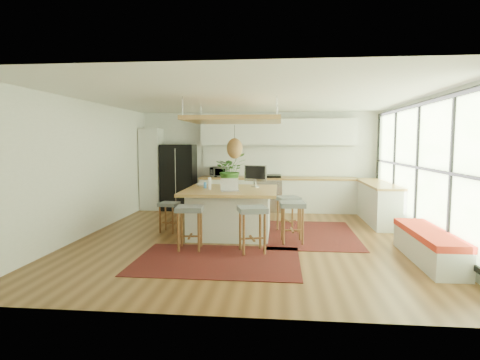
# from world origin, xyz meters

# --- Properties ---
(floor) EXTENTS (7.00, 7.00, 0.00)m
(floor) POSITION_xyz_m (0.00, 0.00, 0.00)
(floor) COLOR #523117
(floor) RESTS_ON ground
(ceiling) EXTENTS (7.00, 7.00, 0.00)m
(ceiling) POSITION_xyz_m (0.00, 0.00, 2.70)
(ceiling) COLOR white
(ceiling) RESTS_ON ground
(wall_back) EXTENTS (6.50, 0.00, 6.50)m
(wall_back) POSITION_xyz_m (0.00, 3.50, 1.35)
(wall_back) COLOR silver
(wall_back) RESTS_ON ground
(wall_front) EXTENTS (6.50, 0.00, 6.50)m
(wall_front) POSITION_xyz_m (0.00, -3.50, 1.35)
(wall_front) COLOR silver
(wall_front) RESTS_ON ground
(wall_left) EXTENTS (0.00, 7.00, 7.00)m
(wall_left) POSITION_xyz_m (-3.25, 0.00, 1.35)
(wall_left) COLOR silver
(wall_left) RESTS_ON ground
(wall_right) EXTENTS (0.00, 7.00, 7.00)m
(wall_right) POSITION_xyz_m (3.25, 0.00, 1.35)
(wall_right) COLOR silver
(wall_right) RESTS_ON ground
(window_wall) EXTENTS (0.10, 6.20, 2.60)m
(window_wall) POSITION_xyz_m (3.22, 0.00, 1.40)
(window_wall) COLOR black
(window_wall) RESTS_ON wall_right
(pantry) EXTENTS (0.55, 0.60, 2.25)m
(pantry) POSITION_xyz_m (-2.95, 3.18, 1.12)
(pantry) COLOR silver
(pantry) RESTS_ON floor
(back_counter_base) EXTENTS (4.20, 0.60, 0.88)m
(back_counter_base) POSITION_xyz_m (0.55, 3.18, 0.44)
(back_counter_base) COLOR silver
(back_counter_base) RESTS_ON floor
(back_counter_top) EXTENTS (4.24, 0.64, 0.05)m
(back_counter_top) POSITION_xyz_m (0.55, 3.18, 0.90)
(back_counter_top) COLOR olive
(back_counter_top) RESTS_ON back_counter_base
(backsplash) EXTENTS (4.20, 0.02, 0.80)m
(backsplash) POSITION_xyz_m (0.55, 3.48, 1.35)
(backsplash) COLOR white
(backsplash) RESTS_ON wall_back
(upper_cabinets) EXTENTS (4.20, 0.34, 0.70)m
(upper_cabinets) POSITION_xyz_m (0.55, 3.32, 2.15)
(upper_cabinets) COLOR silver
(upper_cabinets) RESTS_ON wall_back
(range) EXTENTS (0.76, 0.62, 1.00)m
(range) POSITION_xyz_m (0.30, 3.18, 0.50)
(range) COLOR #A5A5AA
(range) RESTS_ON floor
(right_counter_base) EXTENTS (0.60, 2.50, 0.88)m
(right_counter_base) POSITION_xyz_m (2.93, 2.00, 0.44)
(right_counter_base) COLOR silver
(right_counter_base) RESTS_ON floor
(right_counter_top) EXTENTS (0.64, 2.54, 0.05)m
(right_counter_top) POSITION_xyz_m (2.93, 2.00, 0.90)
(right_counter_top) COLOR olive
(right_counter_top) RESTS_ON right_counter_base
(window_bench) EXTENTS (0.52, 2.00, 0.50)m
(window_bench) POSITION_xyz_m (2.95, -1.20, 0.25)
(window_bench) COLOR silver
(window_bench) RESTS_ON floor
(ceiling_panel) EXTENTS (1.86, 1.86, 0.80)m
(ceiling_panel) POSITION_xyz_m (-0.30, 0.40, 2.05)
(ceiling_panel) COLOR olive
(ceiling_panel) RESTS_ON ceiling
(rug_near) EXTENTS (2.60, 1.80, 0.01)m
(rug_near) POSITION_xyz_m (-0.36, -1.50, 0.01)
(rug_near) COLOR black
(rug_near) RESTS_ON floor
(rug_right) EXTENTS (1.80, 2.60, 0.01)m
(rug_right) POSITION_xyz_m (1.25, 0.47, 0.01)
(rug_right) COLOR black
(rug_right) RESTS_ON floor
(fridge) EXTENTS (0.90, 0.71, 1.81)m
(fridge) POSITION_xyz_m (-2.18, 3.18, 0.93)
(fridge) COLOR black
(fridge) RESTS_ON floor
(island) EXTENTS (1.85, 1.85, 0.93)m
(island) POSITION_xyz_m (-0.37, 0.35, 0.47)
(island) COLOR olive
(island) RESTS_ON floor
(stool_near_left) EXTENTS (0.49, 0.49, 0.77)m
(stool_near_left) POSITION_xyz_m (-0.93, -0.91, 0.35)
(stool_near_left) COLOR #51565A
(stool_near_left) RESTS_ON floor
(stool_near_right) EXTENTS (0.57, 0.57, 0.79)m
(stool_near_right) POSITION_xyz_m (0.16, -0.97, 0.35)
(stool_near_right) COLOR #51565A
(stool_near_right) RESTS_ON floor
(stool_right_front) EXTENTS (0.49, 0.49, 0.77)m
(stool_right_front) POSITION_xyz_m (0.85, -0.24, 0.35)
(stool_right_front) COLOR #51565A
(stool_right_front) RESTS_ON floor
(stool_right_back) EXTENTS (0.56, 0.56, 0.74)m
(stool_right_back) POSITION_xyz_m (0.79, 0.69, 0.35)
(stool_right_back) COLOR #51565A
(stool_right_back) RESTS_ON floor
(stool_left_side) EXTENTS (0.42, 0.42, 0.63)m
(stool_left_side) POSITION_xyz_m (-1.68, 0.41, 0.35)
(stool_left_side) COLOR #51565A
(stool_left_side) RESTS_ON floor
(laptop) EXTENTS (0.42, 0.44, 0.26)m
(laptop) POSITION_xyz_m (-0.34, -0.06, 1.05)
(laptop) COLOR #A5A5AA
(laptop) RESTS_ON island
(monitor) EXTENTS (0.54, 0.32, 0.47)m
(monitor) POSITION_xyz_m (0.10, 0.80, 1.19)
(monitor) COLOR #A5A5AA
(monitor) RESTS_ON island
(microwave) EXTENTS (0.52, 0.34, 0.33)m
(microwave) POSITION_xyz_m (-1.03, 3.20, 1.09)
(microwave) COLOR #A5A5AA
(microwave) RESTS_ON back_counter_top
(island_plant) EXTENTS (0.80, 0.85, 0.56)m
(island_plant) POSITION_xyz_m (-0.42, 0.79, 1.21)
(island_plant) COLOR #1E4C19
(island_plant) RESTS_ON island
(island_bowl) EXTENTS (0.30, 0.30, 0.06)m
(island_bowl) POSITION_xyz_m (-1.05, 0.75, 0.96)
(island_bowl) COLOR silver
(island_bowl) RESTS_ON island
(island_bottle_0) EXTENTS (0.07, 0.07, 0.19)m
(island_bottle_0) POSITION_xyz_m (-0.92, 0.45, 1.03)
(island_bottle_0) COLOR #3986E7
(island_bottle_0) RESTS_ON island
(island_bottle_1) EXTENTS (0.07, 0.07, 0.19)m
(island_bottle_1) POSITION_xyz_m (-0.77, 0.20, 1.03)
(island_bottle_1) COLOR white
(island_bottle_1) RESTS_ON island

